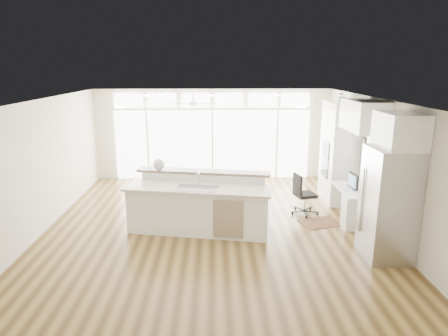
{
  "coord_description": "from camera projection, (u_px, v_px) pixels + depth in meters",
  "views": [
    {
      "loc": [
        0.05,
        -7.9,
        3.35
      ],
      "look_at": [
        0.26,
        0.6,
        1.17
      ],
      "focal_mm": 32.0,
      "sensor_mm": 36.0,
      "label": 1
    }
  ],
  "objects": [
    {
      "name": "wall_right",
      "position": [
        381.0,
        166.0,
        8.23
      ],
      "size": [
        0.04,
        8.0,
        2.7
      ],
      "primitive_type": "cube",
      "color": "beige",
      "rests_on": "floor"
    },
    {
      "name": "wall_front",
      "position": [
        210.0,
        258.0,
        4.27
      ],
      "size": [
        7.0,
        0.04,
        2.7
      ],
      "primitive_type": "cube",
      "color": "beige",
      "rests_on": "floor"
    },
    {
      "name": "oven_cabinet",
      "position": [
        339.0,
        152.0,
        9.99
      ],
      "size": [
        0.64,
        1.2,
        2.5
      ],
      "primitive_type": "cube",
      "color": "white",
      "rests_on": "floor"
    },
    {
      "name": "framed_photos",
      "position": [
        363.0,
        154.0,
        9.11
      ],
      "size": [
        0.06,
        0.22,
        0.8
      ],
      "primitive_type": "cube",
      "color": "black",
      "rests_on": "wall_right"
    },
    {
      "name": "fridge_cabinet",
      "position": [
        400.0,
        131.0,
        6.68
      ],
      "size": [
        0.64,
        0.9,
        0.6
      ],
      "primitive_type": "cube",
      "color": "white",
      "rests_on": "wall_right"
    },
    {
      "name": "keyboard",
      "position": [
        345.0,
        189.0,
        8.65
      ],
      "size": [
        0.14,
        0.34,
        0.02
      ],
      "primitive_type": "cube",
      "rotation": [
        0.0,
        0.0,
        0.04
      ],
      "color": "white",
      "rests_on": "desk_nook"
    },
    {
      "name": "fishbowl",
      "position": [
        159.0,
        164.0,
        8.55
      ],
      "size": [
        0.31,
        0.31,
        0.24
      ],
      "primitive_type": "sphere",
      "rotation": [
        0.0,
        0.0,
        -0.34
      ],
      "color": "silver",
      "rests_on": "kitchen_island"
    },
    {
      "name": "desk_nook",
      "position": [
        355.0,
        205.0,
        8.75
      ],
      "size": [
        0.72,
        1.3,
        0.76
      ],
      "primitive_type": "cube",
      "color": "white",
      "rests_on": "floor"
    },
    {
      "name": "monitor",
      "position": [
        353.0,
        181.0,
        8.61
      ],
      "size": [
        0.11,
        0.44,
        0.37
      ],
      "primitive_type": "cube",
      "rotation": [
        0.0,
        0.0,
        0.09
      ],
      "color": "black",
      "rests_on": "desk_nook"
    },
    {
      "name": "potted_plant",
      "position": [
        343.0,
        97.0,
        9.65
      ],
      "size": [
        0.3,
        0.32,
        0.23
      ],
      "primitive_type": "imported",
      "rotation": [
        0.0,
        0.0,
        -0.13
      ],
      "color": "#2C5826",
      "rests_on": "oven_cabinet"
    },
    {
      "name": "ceiling_fan",
      "position": [
        193.0,
        100.0,
        10.57
      ],
      "size": [
        1.16,
        1.16,
        0.32
      ],
      "primitive_type": "cube",
      "color": "white",
      "rests_on": "ceiling"
    },
    {
      "name": "recessed_lights",
      "position": [
        211.0,
        100.0,
        8.01
      ],
      "size": [
        3.4,
        3.0,
        0.02
      ],
      "primitive_type": "cube",
      "color": "beige",
      "rests_on": "ceiling"
    },
    {
      "name": "upper_cabinets",
      "position": [
        364.0,
        116.0,
        8.26
      ],
      "size": [
        0.64,
        1.3,
        0.64
      ],
      "primitive_type": "cube",
      "color": "white",
      "rests_on": "wall_right"
    },
    {
      "name": "wall_back",
      "position": [
        213.0,
        134.0,
        12.02
      ],
      "size": [
        7.0,
        0.04,
        2.7
      ],
      "primitive_type": "cube",
      "color": "beige",
      "rests_on": "floor"
    },
    {
      "name": "desk_window",
      "position": [
        375.0,
        153.0,
        8.47
      ],
      "size": [
        0.04,
        0.85,
        0.85
      ],
      "primitive_type": "cube",
      "color": "white",
      "rests_on": "wall_right"
    },
    {
      "name": "wall_left",
      "position": [
        39.0,
        168.0,
        8.06
      ],
      "size": [
        0.04,
        8.0,
        2.7
      ],
      "primitive_type": "cube",
      "color": "beige",
      "rests_on": "floor"
    },
    {
      "name": "floor",
      "position": [
        212.0,
        229.0,
        8.49
      ],
      "size": [
        7.0,
        8.0,
        0.02
      ],
      "primitive_type": "cube",
      "color": "#4A3316",
      "rests_on": "ground"
    },
    {
      "name": "office_chair",
      "position": [
        305.0,
        194.0,
        9.2
      ],
      "size": [
        0.59,
        0.56,
        0.95
      ],
      "primitive_type": "cube",
      "rotation": [
        0.0,
        0.0,
        0.24
      ],
      "color": "black",
      "rests_on": "floor"
    },
    {
      "name": "glass_wall",
      "position": [
        213.0,
        145.0,
        12.04
      ],
      "size": [
        5.8,
        0.06,
        2.08
      ],
      "primitive_type": "cube",
      "color": "silver",
      "rests_on": "wall_back"
    },
    {
      "name": "kitchen_island",
      "position": [
        199.0,
        204.0,
        8.2
      ],
      "size": [
        3.14,
        1.65,
        1.19
      ],
      "primitive_type": "cube",
      "rotation": [
        0.0,
        0.0,
        -0.18
      ],
      "color": "white",
      "rests_on": "floor"
    },
    {
      "name": "refrigerator",
      "position": [
        389.0,
        204.0,
        7.0
      ],
      "size": [
        0.76,
        0.9,
        2.0
      ],
      "primitive_type": "cube",
      "color": "#B0B0B5",
      "rests_on": "floor"
    },
    {
      "name": "rug",
      "position": [
        320.0,
        223.0,
        8.77
      ],
      "size": [
        0.99,
        0.83,
        0.01
      ],
      "primitive_type": "cube",
      "rotation": [
        0.0,
        0.0,
        0.28
      ],
      "color": "#371E11",
      "rests_on": "floor"
    },
    {
      "name": "ceiling",
      "position": [
        211.0,
        100.0,
        7.81
      ],
      "size": [
        7.0,
        8.0,
        0.02
      ],
      "primitive_type": "cube",
      "color": "white",
      "rests_on": "wall_back"
    },
    {
      "name": "transom_row",
      "position": [
        212.0,
        100.0,
        11.71
      ],
      "size": [
        5.9,
        0.06,
        0.4
      ],
      "primitive_type": "cube",
      "color": "silver",
      "rests_on": "wall_back"
    }
  ]
}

